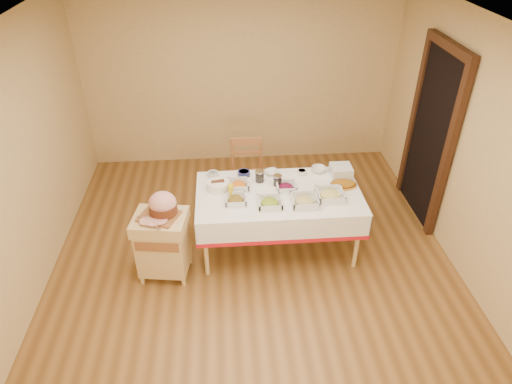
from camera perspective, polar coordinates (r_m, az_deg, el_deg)
The scene contains 23 objects.
room_shell at distance 4.47m, azimuth -0.31°, elevation 3.45°, with size 5.00×5.00×5.00m.
doorway at distance 5.89m, azimuth 21.08°, elevation 6.85°, with size 0.09×1.10×2.20m.
dining_table at distance 5.12m, azimuth 2.81°, elevation -1.56°, with size 1.82×1.02×0.76m.
butcher_cart at distance 4.95m, azimuth -11.58°, elevation -6.16°, with size 0.60×0.52×0.76m.
dining_chair at distance 5.85m, azimuth -1.06°, elevation 2.11°, with size 0.43×0.41×0.95m.
ham_on_board at distance 4.70m, azimuth -11.65°, elevation -1.72°, with size 0.40×0.38×0.27m.
serving_dish_a at distance 4.86m, azimuth -2.55°, elevation -0.97°, with size 0.23×0.22×0.10m.
serving_dish_b at distance 4.80m, azimuth 1.74°, elevation -1.34°, with size 0.25×0.25×0.10m.
serving_dish_c at distance 4.85m, azimuth 6.11°, elevation -1.11°, with size 0.28×0.28×0.11m.
serving_dish_d at distance 4.99m, azimuth 9.28°, elevation -0.34°, with size 0.29×0.29×0.11m.
serving_dish_e at distance 5.09m, azimuth -2.18°, elevation 0.89°, with size 0.24×0.23×0.11m.
serving_dish_f at distance 5.07m, azimuth 3.80°, elevation 0.65°, with size 0.22×0.21×0.10m.
small_bowl_left at distance 5.31m, azimuth -5.40°, elevation 2.23°, with size 0.13×0.13×0.06m.
small_bowl_mid at distance 5.31m, azimuth -1.52°, elevation 2.37°, with size 0.14×0.14×0.06m.
small_bowl_right at distance 5.36m, azimuth 5.75°, elevation 2.50°, with size 0.11×0.11×0.06m.
bowl_white_imported at distance 5.35m, azimuth 1.98°, elevation 2.48°, with size 0.16×0.16×0.04m, color silver.
bowl_small_imported at distance 5.45m, azimuth 7.84°, elevation 2.82°, with size 0.17×0.17×0.05m, color silver.
preserve_jar_left at distance 5.19m, azimuth 0.47°, elevation 1.93°, with size 0.11×0.11×0.14m.
preserve_jar_right at distance 5.13m, azimuth 2.70°, elevation 1.42°, with size 0.10×0.10×0.13m.
mustard_bottle at distance 4.93m, azimuth -3.19°, elevation 0.24°, with size 0.06×0.06×0.18m.
bread_basket at distance 5.08m, azimuth -4.77°, elevation 0.82°, with size 0.24×0.24×0.11m.
plate_stack at distance 5.37m, azimuth 10.57°, elevation 2.57°, with size 0.24×0.24×0.13m.
brass_platter at distance 5.22m, azimuth 10.87°, elevation 0.93°, with size 0.30×0.22×0.04m.
Camera 1 is at (-0.28, -3.86, 3.53)m, focal length 32.00 mm.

